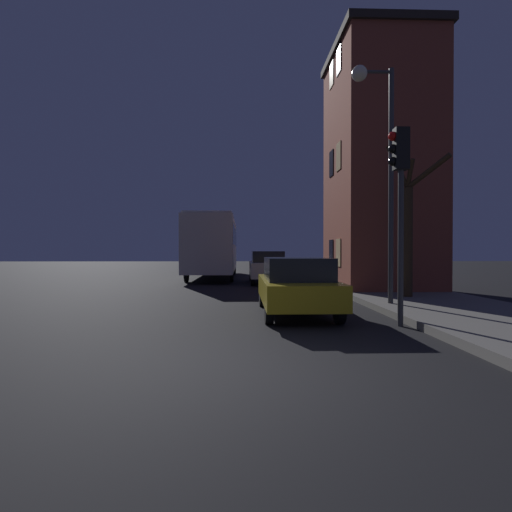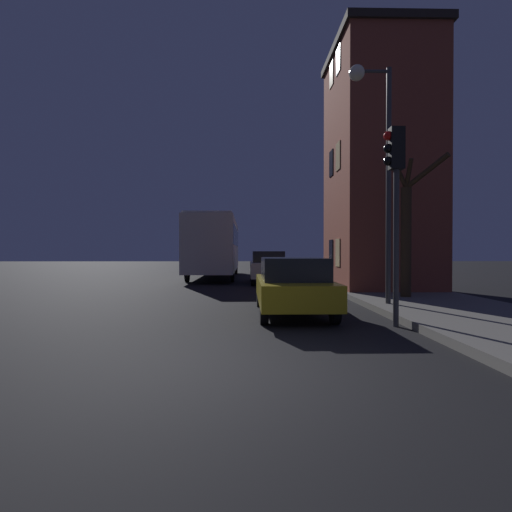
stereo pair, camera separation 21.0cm
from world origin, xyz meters
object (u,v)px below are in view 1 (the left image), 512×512
at_px(bus, 214,243).
at_px(car_mid_lane, 267,266).
at_px(traffic_light, 399,184).
at_px(car_near_lane, 296,284).
at_px(streetlamp, 379,140).
at_px(bare_tree, 408,224).

xyz_separation_m(bus, car_mid_lane, (3.02, -4.45, -1.29)).
relative_size(traffic_light, car_near_lane, 0.98).
bearing_deg(car_mid_lane, car_near_lane, -89.31).
relative_size(traffic_light, car_mid_lane, 0.97).
bearing_deg(streetlamp, bare_tree, 46.05).
relative_size(bare_tree, car_mid_lane, 1.09).
distance_m(car_near_lane, car_mid_lane, 10.10).
xyz_separation_m(traffic_light, car_mid_lane, (-2.13, 11.81, -2.22)).
xyz_separation_m(streetlamp, car_mid_lane, (-2.53, 9.31, -3.86)).
bearing_deg(car_near_lane, bus, 102.18).
height_order(streetlamp, bus, streetlamp).
xyz_separation_m(streetlamp, bus, (-5.55, 13.77, -2.57)).
height_order(bare_tree, car_near_lane, bare_tree).
bearing_deg(car_near_lane, streetlamp, 18.17).
xyz_separation_m(streetlamp, bare_tree, (1.50, 1.55, -2.20)).
height_order(bare_tree, bus, bare_tree).
distance_m(streetlamp, traffic_light, 3.01).
bearing_deg(car_mid_lane, bare_tree, -62.58).
height_order(streetlamp, car_near_lane, streetlamp).
bearing_deg(car_near_lane, traffic_light, -40.27).
bearing_deg(car_mid_lane, streetlamp, -74.79).
bearing_deg(bare_tree, car_near_lane, -149.05).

